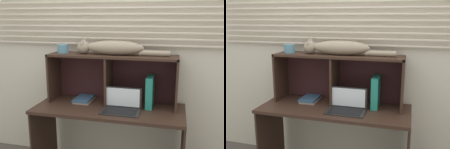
% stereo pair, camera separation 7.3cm
% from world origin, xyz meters
% --- Properties ---
extents(back_panel_with_blinds, '(4.40, 0.08, 2.50)m').
position_xyz_m(back_panel_with_blinds, '(0.00, 0.55, 1.26)').
color(back_panel_with_blinds, beige).
rests_on(back_panel_with_blinds, ground).
extents(desk, '(1.44, 0.59, 0.72)m').
position_xyz_m(desk, '(0.00, 0.22, 0.58)').
color(desk, '#342119').
rests_on(desk, ground).
extents(hutch_shelf_unit, '(1.27, 0.31, 0.49)m').
position_xyz_m(hutch_shelf_unit, '(-0.00, 0.38, 1.06)').
color(hutch_shelf_unit, '#342119').
rests_on(hutch_shelf_unit, desk).
extents(cat, '(0.91, 0.15, 0.15)m').
position_xyz_m(cat, '(-0.00, 0.35, 1.28)').
color(cat, gray).
rests_on(cat, hutch_shelf_unit).
extents(laptop, '(0.36, 0.22, 0.21)m').
position_xyz_m(laptop, '(0.14, 0.16, 0.77)').
color(laptop, black).
rests_on(laptop, desk).
extents(binder_upright, '(0.06, 0.24, 0.30)m').
position_xyz_m(binder_upright, '(0.38, 0.35, 0.87)').
color(binder_upright, '#207D6E').
rests_on(binder_upright, desk).
extents(book_stack, '(0.17, 0.25, 0.04)m').
position_xyz_m(book_stack, '(-0.30, 0.35, 0.74)').
color(book_stack, gray).
rests_on(book_stack, desk).
extents(small_basket, '(0.11, 0.11, 0.09)m').
position_xyz_m(small_basket, '(-0.51, 0.35, 1.26)').
color(small_basket, teal).
rests_on(small_basket, hutch_shelf_unit).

